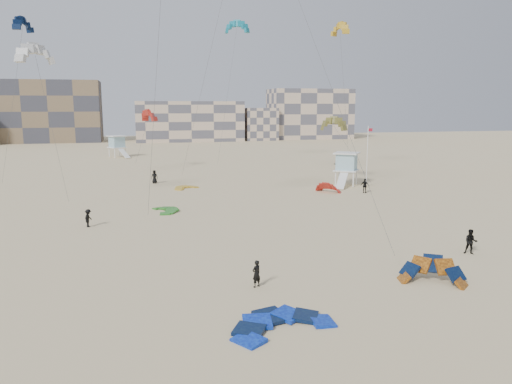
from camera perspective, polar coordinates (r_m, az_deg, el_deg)
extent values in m
plane|color=#CCB889|center=(28.43, -0.40, -12.23)|extent=(320.00, 320.00, 0.00)
imported|color=black|center=(30.03, 0.04, -9.32)|extent=(0.72, 0.64, 1.65)
imported|color=black|center=(39.63, 23.34, -5.25)|extent=(1.13, 1.07, 1.83)
imported|color=black|center=(46.89, -18.62, -2.85)|extent=(0.92, 1.18, 1.61)
imported|color=black|center=(63.16, 12.35, 0.70)|extent=(1.08, 1.04, 1.81)
imported|color=black|center=(70.86, -11.53, 1.72)|extent=(0.98, 0.72, 1.84)
imported|color=black|center=(85.86, 9.22, 3.09)|extent=(0.60, 1.49, 1.57)
cylinder|color=#3F3F3F|center=(45.59, -11.48, 10.60)|extent=(2.04, 1.52, 20.88)
cylinder|color=#3F3F3F|center=(41.88, 8.29, 12.57)|extent=(1.58, 20.94, 23.52)
cylinder|color=#3F3F3F|center=(54.95, -22.27, 6.66)|extent=(2.65, 2.64, 14.67)
cylinder|color=#3F3F3F|center=(67.56, -5.86, 13.13)|extent=(5.72, 10.13, 27.24)
cylinder|color=#3F3F3F|center=(67.29, 10.86, 4.39)|extent=(1.29, 10.00, 7.02)
cylinder|color=#3F3F3F|center=(81.65, 10.10, 10.28)|extent=(3.15, 2.11, 21.06)
cylinder|color=#3F3F3F|center=(70.92, -26.07, 8.95)|extent=(3.52, 2.06, 19.61)
cylinder|color=#3F3F3F|center=(87.54, -3.28, 11.05)|extent=(4.72, 6.23, 23.11)
cylinder|color=#3F3F3F|center=(85.91, -12.89, 5.77)|extent=(2.57, 1.21, 7.93)
cube|color=white|center=(68.86, 10.28, 2.46)|extent=(4.23, 4.23, 0.15)
cube|color=#93BDCA|center=(68.72, 10.31, 3.42)|extent=(3.48, 3.48, 2.17)
cube|color=white|center=(68.60, 10.34, 4.40)|extent=(4.38, 4.38, 0.17)
cube|color=white|center=(66.35, 11.27, 1.24)|extent=(2.64, 3.16, 1.80)
cube|color=white|center=(109.00, -15.59, 4.94)|extent=(4.21, 4.21, 0.15)
cube|color=#93BDCA|center=(108.91, -15.62, 5.55)|extent=(3.45, 3.45, 2.20)
cube|color=white|center=(108.84, -15.65, 6.18)|extent=(4.36, 4.36, 0.18)
cube|color=white|center=(106.13, -15.62, 4.23)|extent=(2.51, 3.25, 1.82)
cylinder|color=white|center=(67.03, 12.58, 3.92)|extent=(0.10, 0.10, 8.09)
cube|color=#AC1728|center=(66.91, 12.93, 6.94)|extent=(0.61, 0.02, 0.40)
cube|color=brown|center=(161.47, -22.31, 8.51)|extent=(28.00, 14.00, 18.00)
cube|color=#CCB295|center=(156.55, -7.71, 8.03)|extent=(32.00, 16.00, 12.00)
cube|color=#CCB295|center=(167.32, 6.12, 8.86)|extent=(26.00, 14.00, 16.00)
cube|color=#CCB295|center=(158.38, 0.39, 7.78)|extent=(10.00, 10.00, 10.00)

